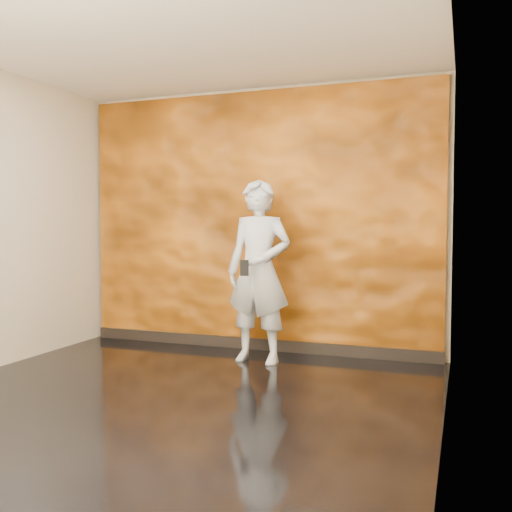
# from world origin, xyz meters

# --- Properties ---
(room) EXTENTS (4.02, 4.02, 2.81)m
(room) POSITION_xyz_m (0.00, 0.00, 1.40)
(room) COLOR black
(room) RESTS_ON ground
(feature_wall) EXTENTS (3.90, 0.06, 2.75)m
(feature_wall) POSITION_xyz_m (0.00, 1.96, 1.38)
(feature_wall) COLOR orange
(feature_wall) RESTS_ON ground
(baseboard) EXTENTS (3.90, 0.04, 0.12)m
(baseboard) POSITION_xyz_m (0.00, 1.92, 0.06)
(baseboard) COLOR black
(baseboard) RESTS_ON ground
(man) EXTENTS (0.67, 0.45, 1.78)m
(man) POSITION_xyz_m (0.23, 1.42, 0.89)
(man) COLOR #969CA4
(man) RESTS_ON ground
(phone) EXTENTS (0.08, 0.03, 0.15)m
(phone) POSITION_xyz_m (0.20, 1.13, 0.94)
(phone) COLOR black
(phone) RESTS_ON man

